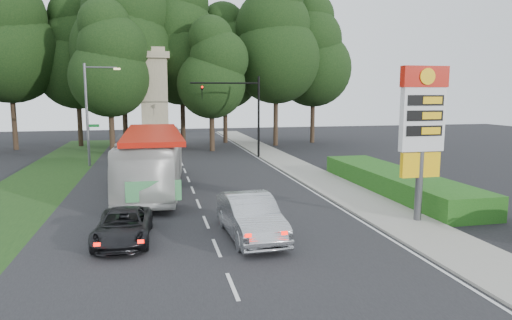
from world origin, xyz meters
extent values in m
plane|color=black|center=(0.00, 0.00, 0.00)|extent=(120.00, 120.00, 0.00)
cube|color=black|center=(0.00, 12.00, 0.01)|extent=(14.00, 80.00, 0.02)
cube|color=gray|center=(8.50, 12.00, 0.06)|extent=(3.00, 80.00, 0.12)
cube|color=#193814|center=(-9.50, 18.00, 0.01)|extent=(5.00, 50.00, 0.02)
cube|color=#194D14|center=(11.50, 8.00, 0.60)|extent=(3.00, 14.00, 1.20)
cylinder|color=#59595E|center=(9.20, 2.00, 1.60)|extent=(0.32, 0.32, 3.20)
cube|color=yellow|center=(9.20, 2.00, 2.60)|extent=(1.80, 0.25, 1.10)
cube|color=silver|center=(9.20, 2.00, 4.60)|extent=(2.00, 0.35, 2.80)
cube|color=#B81509|center=(9.20, 2.00, 6.40)|extent=(2.10, 0.40, 0.90)
cylinder|color=yellow|center=(9.20, 1.78, 6.40)|extent=(0.70, 0.05, 0.70)
cube|color=black|center=(9.20, 1.81, 5.40)|extent=(1.70, 0.04, 0.45)
cube|color=black|center=(9.20, 1.81, 4.75)|extent=(1.70, 0.04, 0.45)
cube|color=black|center=(9.20, 1.81, 4.10)|extent=(1.70, 0.04, 0.45)
cylinder|color=black|center=(7.00, 24.00, 3.60)|extent=(0.20, 0.20, 7.20)
cylinder|color=black|center=(4.00, 24.00, 6.60)|extent=(6.00, 0.14, 0.14)
imported|color=black|center=(2.00, 24.00, 6.35)|extent=(0.18, 0.22, 1.10)
sphere|color=#FF0C05|center=(2.00, 23.85, 6.25)|extent=(0.18, 0.18, 0.18)
cylinder|color=#59595E|center=(-7.20, 22.00, 4.00)|extent=(0.20, 0.20, 8.00)
cylinder|color=#59595E|center=(-6.00, 22.00, 7.70)|extent=(2.40, 0.12, 0.12)
cube|color=#FFE599|center=(-4.80, 22.00, 7.60)|extent=(0.50, 0.22, 0.14)
cube|color=#0C591E|center=(-6.75, 22.00, 3.20)|extent=(0.85, 0.04, 0.22)
cube|color=#0C591E|center=(-7.20, 22.45, 2.90)|extent=(0.04, 0.85, 0.22)
cube|color=gray|center=(-2.00, 30.00, 4.50)|extent=(2.50, 2.50, 9.00)
cube|color=gray|center=(-2.00, 30.00, 9.30)|extent=(3.00, 3.00, 0.60)
cube|color=gray|center=(-2.00, 30.00, 9.80)|extent=(2.20, 2.20, 0.50)
cylinder|color=#2D2116|center=(-16.00, 35.00, 3.15)|extent=(0.50, 0.50, 6.30)
sphere|color=black|center=(-16.00, 35.00, 9.62)|extent=(9.80, 9.80, 9.80)
sphere|color=black|center=(-16.00, 35.00, 13.12)|extent=(8.40, 8.40, 8.40)
cylinder|color=#2D2116|center=(-10.00, 37.00, 2.70)|extent=(0.50, 0.50, 5.40)
sphere|color=black|center=(-10.00, 37.00, 8.25)|extent=(8.40, 8.40, 8.40)
sphere|color=black|center=(-10.00, 37.00, 11.25)|extent=(7.20, 7.20, 7.20)
sphere|color=black|center=(-10.00, 37.00, 13.80)|extent=(5.40, 5.40, 5.40)
cylinder|color=#2D2116|center=(-5.00, 33.00, 3.24)|extent=(0.50, 0.50, 6.48)
sphere|color=black|center=(-5.00, 33.00, 9.90)|extent=(10.08, 10.08, 10.08)
sphere|color=black|center=(-5.00, 33.00, 13.50)|extent=(8.64, 8.64, 8.64)
cylinder|color=#2D2116|center=(1.00, 35.00, 2.97)|extent=(0.50, 0.50, 5.94)
sphere|color=black|center=(1.00, 35.00, 9.08)|extent=(9.24, 9.24, 9.24)
sphere|color=black|center=(1.00, 35.00, 12.38)|extent=(7.92, 7.92, 7.92)
sphere|color=black|center=(1.00, 35.00, 15.18)|extent=(5.94, 5.94, 5.94)
cylinder|color=#2D2116|center=(6.00, 37.00, 2.61)|extent=(0.50, 0.50, 5.22)
sphere|color=black|center=(6.00, 37.00, 7.97)|extent=(8.12, 8.12, 8.12)
sphere|color=black|center=(6.00, 37.00, 10.88)|extent=(6.96, 6.96, 6.96)
sphere|color=black|center=(6.00, 37.00, 13.34)|extent=(5.22, 5.22, 5.22)
cylinder|color=#2D2116|center=(11.00, 33.00, 3.06)|extent=(0.50, 0.50, 6.12)
sphere|color=black|center=(11.00, 33.00, 9.35)|extent=(9.52, 9.52, 9.52)
sphere|color=black|center=(11.00, 33.00, 12.75)|extent=(8.16, 8.16, 8.16)
cylinder|color=#2D2116|center=(16.00, 35.00, 2.79)|extent=(0.50, 0.50, 5.58)
sphere|color=black|center=(16.00, 35.00, 8.53)|extent=(8.68, 8.68, 8.68)
sphere|color=black|center=(16.00, 35.00, 11.62)|extent=(7.44, 7.44, 7.44)
sphere|color=black|center=(16.00, 35.00, 14.26)|extent=(5.58, 5.58, 5.58)
cylinder|color=#2D2116|center=(-6.00, 29.00, 2.34)|extent=(0.50, 0.50, 4.68)
sphere|color=black|center=(-6.00, 29.00, 7.15)|extent=(7.28, 7.28, 7.28)
sphere|color=black|center=(-6.00, 29.00, 9.75)|extent=(6.24, 6.24, 6.24)
sphere|color=black|center=(-6.00, 29.00, 11.96)|extent=(4.68, 4.68, 4.68)
cylinder|color=#2D2116|center=(3.50, 29.50, 2.16)|extent=(0.50, 0.50, 4.32)
sphere|color=black|center=(3.50, 29.50, 6.60)|extent=(6.72, 6.72, 6.72)
sphere|color=black|center=(3.50, 29.50, 9.00)|extent=(5.76, 5.76, 5.76)
sphere|color=black|center=(3.50, 29.50, 11.04)|extent=(4.32, 4.32, 4.32)
imported|color=silver|center=(-2.23, 11.46, 1.76)|extent=(4.01, 12.84, 3.52)
imported|color=#A5A8AC|center=(1.50, 1.52, 0.86)|extent=(2.09, 5.29, 1.71)
imported|color=black|center=(-3.40, 2.09, 0.61)|extent=(2.24, 4.51, 1.23)
camera|label=1|loc=(-2.12, -15.66, 5.67)|focal=32.00mm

